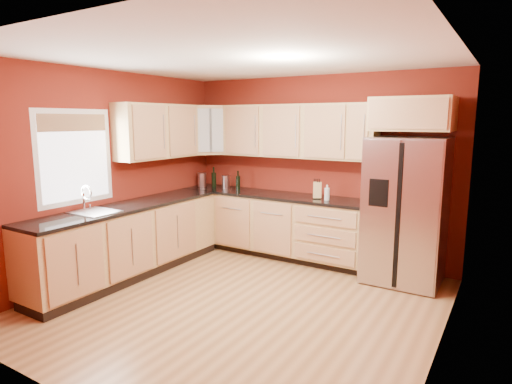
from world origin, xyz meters
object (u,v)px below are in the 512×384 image
Objects in this scene: wine_bottle_a at (214,177)px; soap_dispenser at (327,193)px; canister_left at (226,182)px; knife_block at (317,190)px; refrigerator at (405,211)px.

soap_dispenser is (1.96, -0.11, -0.06)m from wine_bottle_a.
knife_block is (1.57, -0.05, 0.01)m from canister_left.
wine_bottle_a is 1.97m from soap_dispenser.
refrigerator is 1.20m from knife_block.
refrigerator reaches higher than wine_bottle_a.
refrigerator is at bearing 0.36° from soap_dispenser.
refrigerator is at bearing -2.41° from canister_left.
refrigerator is 1.03m from soap_dispenser.
wine_bottle_a is at bearing -175.54° from canister_left.
wine_bottle_a is 1.45× the size of knife_block.
wine_bottle_a reaches higher than knife_block.
soap_dispenser is at bearing -4.02° from canister_left.
refrigerator is 8.90× the size of canister_left.
canister_left is 0.90× the size of knife_block.
knife_block is 0.18m from soap_dispenser.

